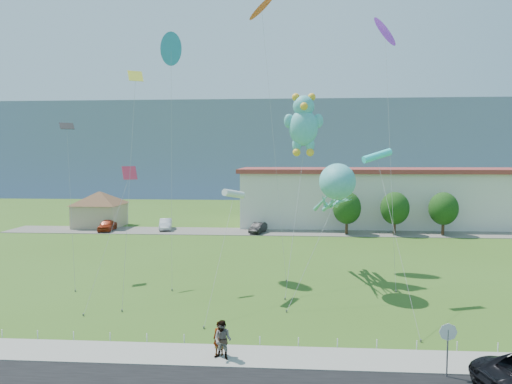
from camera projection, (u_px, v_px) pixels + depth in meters
ground at (243, 335)px, 25.10m from camera, size 160.00×160.00×0.00m
sidewalk at (238, 356)px, 22.36m from camera, size 80.00×2.50×0.10m
parking_strip at (269, 232)px, 59.92m from camera, size 70.00×6.00×0.06m
hill_ridge at (280, 149)px, 143.54m from camera, size 160.00×50.00×25.00m
pavilion at (100, 206)px, 64.30m from camera, size 9.20×9.20×5.00m
warehouse at (448, 196)px, 66.80m from camera, size 61.00×15.00×8.20m
stop_sign at (448, 337)px, 20.13m from camera, size 0.80×0.07×2.50m
rope_fence at (241, 340)px, 23.79m from camera, size 26.05×0.05×0.50m
tree_near at (347, 208)px, 57.99m from camera, size 3.60×3.60×5.47m
tree_mid at (395, 208)px, 57.58m from camera, size 3.60×3.60×5.47m
tree_far at (443, 209)px, 57.18m from camera, size 3.60×3.60×5.47m
pedestrian_left at (219, 338)px, 22.37m from camera, size 0.62×0.43×1.64m
pedestrian_right at (223, 340)px, 21.89m from camera, size 1.09×0.96×1.88m
parked_car_red at (107, 225)px, 60.78m from camera, size 2.15×4.47×1.47m
parked_car_silver at (166, 224)px, 61.70m from camera, size 2.39×4.62×1.45m
parked_car_black at (258, 228)px, 59.11m from camera, size 2.31×4.17×1.30m
octopus_kite at (335, 191)px, 34.23m from camera, size 4.99×11.73×9.37m
teddy_bear_kite at (304, 123)px, 37.37m from camera, size 3.22×8.14×15.04m
small_kite_black at (68, 144)px, 37.09m from camera, size 3.46×5.78×12.82m
small_kite_orange at (262, 14)px, 42.45m from camera, size 3.39×9.10×24.52m
small_kite_blue at (171, 55)px, 38.61m from camera, size 2.46×7.34×19.67m
small_kite_pink at (125, 186)px, 34.38m from camera, size 1.29×8.38×9.04m
small_kite_purple at (385, 37)px, 40.90m from camera, size 1.80×10.34×21.85m
small_kite_cyan at (377, 157)px, 31.56m from camera, size 1.20×9.36×10.35m
small_kite_white at (234, 195)px, 32.23m from camera, size 1.25×8.03×7.66m
small_kite_yellow at (134, 103)px, 34.50m from camera, size 2.06×8.30×16.54m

